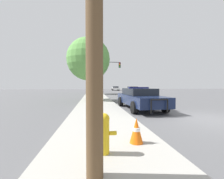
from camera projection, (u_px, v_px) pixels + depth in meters
name	position (u px, v px, depth m)	size (l,w,h in m)	color
ground_plane	(210.00, 119.00, 6.96)	(110.00, 110.00, 0.00)	#565659
sidewalk_left	(101.00, 121.00, 6.29)	(3.00, 110.00, 0.13)	#A3A099
police_car	(140.00, 98.00, 10.02)	(2.32, 5.25, 1.47)	#141E3D
fire_hydrant	(104.00, 132.00, 3.18)	(0.53, 0.23, 0.87)	gold
traffic_light	(105.00, 71.00, 24.40)	(4.26, 0.35, 5.40)	#424247
car_background_oncoming	(133.00, 90.00, 29.95)	(2.12, 4.13, 1.34)	maroon
car_background_distant	(115.00, 88.00, 45.32)	(2.16, 4.57, 1.26)	silver
tree_sidewalk_near	(88.00, 59.00, 14.85)	(4.27, 4.27, 6.20)	brown
tree_sidewalk_mid	(93.00, 67.00, 26.70)	(4.34, 4.34, 6.90)	brown
traffic_cone	(136.00, 130.00, 3.77)	(0.34, 0.34, 0.63)	orange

